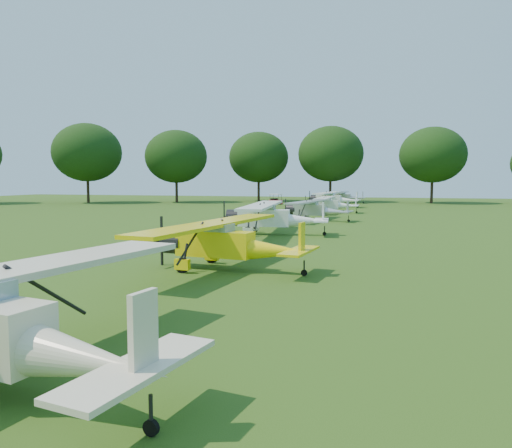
{
  "coord_description": "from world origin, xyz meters",
  "views": [
    {
      "loc": [
        8.06,
        -29.0,
        3.9
      ],
      "look_at": [
        0.79,
        -2.31,
        1.4
      ],
      "focal_mm": 35.0,
      "sensor_mm": 36.0,
      "label": 1
    }
  ],
  "objects_px": {
    "aircraft_6": "(332,198)",
    "aircraft_4": "(315,208)",
    "aircraft_5": "(330,203)",
    "golf_cart": "(275,201)",
    "aircraft_2": "(226,240)",
    "aircraft_3": "(272,215)",
    "aircraft_7": "(344,196)"
  },
  "relations": [
    {
      "from": "aircraft_2",
      "to": "golf_cart",
      "type": "bearing_deg",
      "value": 108.02
    },
    {
      "from": "aircraft_5",
      "to": "golf_cart",
      "type": "relative_size",
      "value": 4.62
    },
    {
      "from": "aircraft_3",
      "to": "aircraft_4",
      "type": "xyz_separation_m",
      "value": [
        1.19,
        12.53,
        -0.19
      ]
    },
    {
      "from": "aircraft_7",
      "to": "golf_cart",
      "type": "bearing_deg",
      "value": -142.2
    },
    {
      "from": "aircraft_6",
      "to": "aircraft_3",
      "type": "bearing_deg",
      "value": -84.51
    },
    {
      "from": "aircraft_2",
      "to": "aircraft_6",
      "type": "height_order",
      "value": "aircraft_6"
    },
    {
      "from": "aircraft_6",
      "to": "aircraft_2",
      "type": "bearing_deg",
      "value": -82.97
    },
    {
      "from": "aircraft_5",
      "to": "aircraft_6",
      "type": "distance_m",
      "value": 11.7
    },
    {
      "from": "aircraft_2",
      "to": "aircraft_6",
      "type": "xyz_separation_m",
      "value": [
        -1.16,
        49.45,
        0.01
      ]
    },
    {
      "from": "golf_cart",
      "to": "aircraft_2",
      "type": "bearing_deg",
      "value": -61.83
    },
    {
      "from": "golf_cart",
      "to": "aircraft_5",
      "type": "bearing_deg",
      "value": -41.16
    },
    {
      "from": "aircraft_7",
      "to": "aircraft_2",
      "type": "bearing_deg",
      "value": -86.47
    },
    {
      "from": "aircraft_6",
      "to": "golf_cart",
      "type": "bearing_deg",
      "value": 156.22
    },
    {
      "from": "aircraft_6",
      "to": "aircraft_7",
      "type": "height_order",
      "value": "aircraft_6"
    },
    {
      "from": "aircraft_2",
      "to": "aircraft_5",
      "type": "relative_size",
      "value": 1.15
    },
    {
      "from": "aircraft_4",
      "to": "golf_cart",
      "type": "bearing_deg",
      "value": 117.84
    },
    {
      "from": "aircraft_2",
      "to": "aircraft_6",
      "type": "relative_size",
      "value": 1.0
    },
    {
      "from": "golf_cart",
      "to": "aircraft_7",
      "type": "bearing_deg",
      "value": 52.22
    },
    {
      "from": "aircraft_3",
      "to": "aircraft_7",
      "type": "bearing_deg",
      "value": 82.96
    },
    {
      "from": "aircraft_2",
      "to": "aircraft_4",
      "type": "distance_m",
      "value": 26.32
    },
    {
      "from": "aircraft_5",
      "to": "aircraft_7",
      "type": "bearing_deg",
      "value": 91.13
    },
    {
      "from": "aircraft_6",
      "to": "aircraft_7",
      "type": "distance_m",
      "value": 12.11
    },
    {
      "from": "aircraft_2",
      "to": "golf_cart",
      "type": "xyz_separation_m",
      "value": [
        -10.46,
        54.71,
        -0.76
      ]
    },
    {
      "from": "aircraft_5",
      "to": "aircraft_4",
      "type": "bearing_deg",
      "value": -90.15
    },
    {
      "from": "aircraft_6",
      "to": "golf_cart",
      "type": "distance_m",
      "value": 10.72
    },
    {
      "from": "aircraft_5",
      "to": "aircraft_7",
      "type": "height_order",
      "value": "aircraft_7"
    },
    {
      "from": "aircraft_6",
      "to": "golf_cart",
      "type": "relative_size",
      "value": 5.33
    },
    {
      "from": "aircraft_3",
      "to": "golf_cart",
      "type": "xyz_separation_m",
      "value": [
        -9.18,
        40.92,
        -0.83
      ]
    },
    {
      "from": "aircraft_3",
      "to": "aircraft_7",
      "type": "height_order",
      "value": "aircraft_3"
    },
    {
      "from": "aircraft_7",
      "to": "golf_cart",
      "type": "distance_m",
      "value": 11.99
    },
    {
      "from": "aircraft_6",
      "to": "aircraft_4",
      "type": "bearing_deg",
      "value": -81.68
    },
    {
      "from": "aircraft_3",
      "to": "aircraft_6",
      "type": "distance_m",
      "value": 35.66
    }
  ]
}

